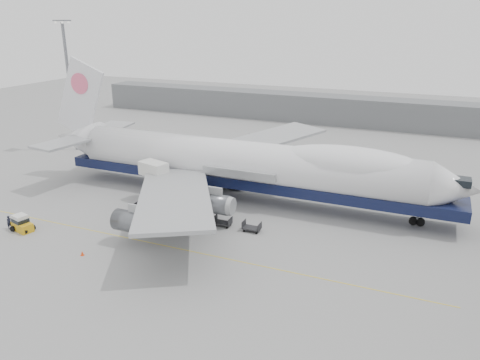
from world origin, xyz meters
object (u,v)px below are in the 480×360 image
at_px(baggage_tug, 22,224).
at_px(catering_truck, 154,179).
at_px(ground_worker, 9,222).
at_px(airliner, 246,163).

bearing_deg(baggage_tug, catering_truck, 71.85).
bearing_deg(ground_worker, catering_truck, -12.36).
bearing_deg(catering_truck, ground_worker, -111.05).
height_order(airliner, baggage_tug, airliner).
distance_m(baggage_tug, ground_worker, 1.89).
distance_m(airliner, ground_worker, 32.74).
height_order(airliner, ground_worker, airliner).
bearing_deg(baggage_tug, ground_worker, -158.21).
xyz_separation_m(catering_truck, baggage_tug, (-10.07, -15.54, -2.49)).
xyz_separation_m(catering_truck, ground_worker, (-11.95, -15.78, -2.53)).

